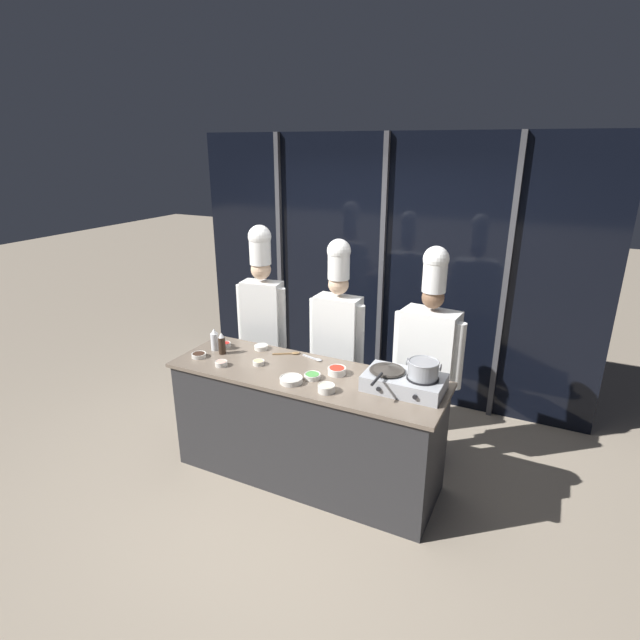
% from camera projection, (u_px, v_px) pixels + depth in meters
% --- Properties ---
extents(ground_plane, '(24.00, 24.00, 0.00)m').
position_uv_depth(ground_plane, '(307.00, 474.00, 4.13)').
color(ground_plane, gray).
extents(window_wall_back, '(4.25, 0.09, 2.70)m').
position_uv_depth(window_wall_back, '(383.00, 271.00, 5.13)').
color(window_wall_back, black).
rests_on(window_wall_back, ground_plane).
extents(demo_counter, '(2.16, 0.70, 0.93)m').
position_uv_depth(demo_counter, '(306.00, 425.00, 3.98)').
color(demo_counter, '#2D2D30').
rests_on(demo_counter, ground_plane).
extents(portable_stove, '(0.56, 0.35, 0.13)m').
position_uv_depth(portable_stove, '(404.00, 382.00, 3.54)').
color(portable_stove, '#B2B5BA').
rests_on(portable_stove, demo_counter).
extents(frying_pan, '(0.26, 0.44, 0.04)m').
position_uv_depth(frying_pan, '(387.00, 368.00, 3.56)').
color(frying_pan, '#38332D').
rests_on(frying_pan, portable_stove).
extents(stock_pot, '(0.24, 0.21, 0.12)m').
position_uv_depth(stock_pot, '(423.00, 369.00, 3.45)').
color(stock_pot, '#93969B').
rests_on(stock_pot, portable_stove).
extents(squeeze_bottle_soy, '(0.06, 0.06, 0.19)m').
position_uv_depth(squeeze_bottle_soy, '(222.00, 344.00, 4.14)').
color(squeeze_bottle_soy, '#332319').
rests_on(squeeze_bottle_soy, demo_counter).
extents(squeeze_bottle_clear, '(0.07, 0.07, 0.19)m').
position_uv_depth(squeeze_bottle_clear, '(215.00, 340.00, 4.22)').
color(squeeze_bottle_clear, white).
rests_on(squeeze_bottle_clear, demo_counter).
extents(prep_bowl_noodles, '(0.12, 0.12, 0.05)m').
position_uv_depth(prep_bowl_noodles, '(326.00, 388.00, 3.52)').
color(prep_bowl_noodles, silver).
rests_on(prep_bowl_noodles, demo_counter).
extents(prep_bowl_bell_pepper, '(0.09, 0.09, 0.04)m').
position_uv_depth(prep_bowl_bell_pepper, '(225.00, 344.00, 4.31)').
color(prep_bowl_bell_pepper, silver).
rests_on(prep_bowl_bell_pepper, demo_counter).
extents(prep_bowl_shrimp, '(0.10, 0.10, 0.04)m').
position_uv_depth(prep_bowl_shrimp, '(221.00, 363.00, 3.93)').
color(prep_bowl_shrimp, silver).
rests_on(prep_bowl_shrimp, demo_counter).
extents(prep_bowl_ginger, '(0.09, 0.09, 0.04)m').
position_uv_depth(prep_bowl_ginger, '(259.00, 362.00, 3.96)').
color(prep_bowl_ginger, silver).
rests_on(prep_bowl_ginger, demo_counter).
extents(prep_bowl_soy_glaze, '(0.12, 0.12, 0.03)m').
position_uv_depth(prep_bowl_soy_glaze, '(199.00, 355.00, 4.10)').
color(prep_bowl_soy_glaze, silver).
rests_on(prep_bowl_soy_glaze, demo_counter).
extents(prep_bowl_chili_flakes, '(0.14, 0.14, 0.06)m').
position_uv_depth(prep_bowl_chili_flakes, '(337.00, 370.00, 3.79)').
color(prep_bowl_chili_flakes, silver).
rests_on(prep_bowl_chili_flakes, demo_counter).
extents(prep_bowl_scallions, '(0.13, 0.13, 0.04)m').
position_uv_depth(prep_bowl_scallions, '(312.00, 376.00, 3.72)').
color(prep_bowl_scallions, silver).
rests_on(prep_bowl_scallions, demo_counter).
extents(prep_bowl_bean_sprouts, '(0.17, 0.17, 0.04)m').
position_uv_depth(prep_bowl_bean_sprouts, '(291.00, 379.00, 3.66)').
color(prep_bowl_bean_sprouts, silver).
rests_on(prep_bowl_bean_sprouts, demo_counter).
extents(prep_bowl_onion, '(0.12, 0.12, 0.04)m').
position_uv_depth(prep_bowl_onion, '(261.00, 347.00, 4.25)').
color(prep_bowl_onion, silver).
rests_on(prep_bowl_onion, demo_counter).
extents(serving_spoon_slotted, '(0.21, 0.14, 0.02)m').
position_uv_depth(serving_spoon_slotted, '(292.00, 353.00, 4.16)').
color(serving_spoon_slotted, olive).
rests_on(serving_spoon_slotted, demo_counter).
extents(serving_spoon_solid, '(0.20, 0.08, 0.02)m').
position_uv_depth(serving_spoon_solid, '(316.00, 359.00, 4.05)').
color(serving_spoon_solid, '#B2B5BA').
rests_on(serving_spoon_solid, demo_counter).
extents(chef_head, '(0.48, 0.24, 1.91)m').
position_uv_depth(chef_head, '(262.00, 309.00, 4.64)').
color(chef_head, '#232326').
rests_on(chef_head, ground_plane).
extents(chef_sous, '(0.52, 0.21, 1.84)m').
position_uv_depth(chef_sous, '(338.00, 327.00, 4.38)').
color(chef_sous, '#4C4C51').
rests_on(chef_sous, ground_plane).
extents(chef_line, '(0.59, 0.28, 1.86)m').
position_uv_depth(chef_line, '(429.00, 346.00, 4.04)').
color(chef_line, '#2D3856').
rests_on(chef_line, ground_plane).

